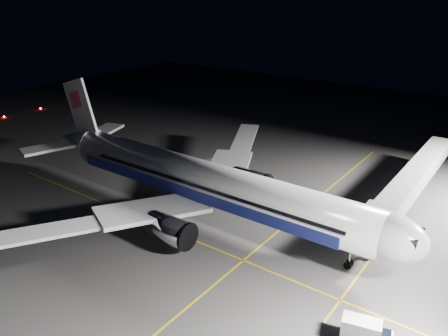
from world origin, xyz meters
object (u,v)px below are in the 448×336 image
(airliner, at_px, (201,181))
(service_truck, at_px, (366,331))
(jet_bridge, at_px, (411,182))
(baggage_tug, at_px, (237,153))
(safety_cone_c, at_px, (243,182))
(safety_cone_a, at_px, (195,194))
(safety_cone_b, at_px, (231,190))

(airliner, xyz_separation_m, service_truck, (27.03, -10.09, -3.95))
(jet_bridge, relative_size, service_truck, 7.29)
(baggage_tug, distance_m, safety_cone_c, 12.42)
(safety_cone_a, relative_size, safety_cone_b, 0.92)
(baggage_tug, relative_size, safety_cone_c, 4.72)
(safety_cone_b, bearing_deg, safety_cone_a, -127.76)
(jet_bridge, height_order, service_truck, jet_bridge)
(baggage_tug, distance_m, safety_cone_a, 18.53)
(jet_bridge, relative_size, safety_cone_b, 56.45)
(jet_bridge, height_order, safety_cone_b, jet_bridge)
(jet_bridge, bearing_deg, safety_cone_c, -166.66)
(airliner, bearing_deg, jet_bridge, 38.04)
(service_truck, bearing_deg, baggage_tug, 124.40)
(safety_cone_b, bearing_deg, service_truck, -33.72)
(service_truck, height_order, safety_cone_a, service_truck)
(baggage_tug, height_order, safety_cone_a, baggage_tug)
(airliner, xyz_separation_m, baggage_tug, (-9.02, 22.00, -4.45))
(jet_bridge, xyz_separation_m, baggage_tug, (-32.09, 3.94, -3.87))
(safety_cone_a, height_order, safety_cone_c, safety_cone_a)
(safety_cone_b, bearing_deg, safety_cone_c, 94.40)
(safety_cone_c, bearing_deg, service_truck, -38.29)
(baggage_tug, bearing_deg, safety_cone_c, -32.69)
(baggage_tug, relative_size, safety_cone_b, 4.22)
(jet_bridge, relative_size, baggage_tug, 13.39)
(baggage_tug, xyz_separation_m, safety_cone_c, (7.72, -9.72, -0.44))
(airliner, relative_size, safety_cone_c, 112.97)
(safety_cone_b, bearing_deg, jet_bridge, 21.36)
(safety_cone_b, height_order, safety_cone_c, safety_cone_b)
(service_truck, relative_size, safety_cone_b, 7.75)
(jet_bridge, relative_size, safety_cone_a, 61.08)
(airliner, height_order, jet_bridge, airliner)
(safety_cone_a, bearing_deg, safety_cone_b, 52.24)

